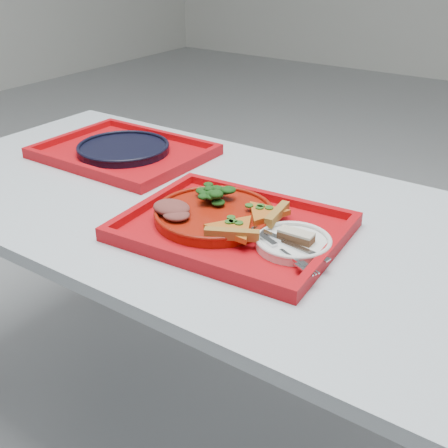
{
  "coord_description": "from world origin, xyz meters",
  "views": [
    {
      "loc": [
        0.73,
        -0.96,
        1.32
      ],
      "look_at": [
        0.14,
        -0.11,
        0.78
      ],
      "focal_mm": 45.0,
      "sensor_mm": 36.0,
      "label": 1
    }
  ],
  "objects_px": {
    "tray_far": "(124,154)",
    "dinner_plate": "(214,216)",
    "tray_main": "(233,230)",
    "navy_plate": "(123,149)",
    "dessert_bar": "(296,236)"
  },
  "relations": [
    {
      "from": "tray_far",
      "to": "dinner_plate",
      "type": "bearing_deg",
      "value": -23.23
    },
    {
      "from": "navy_plate",
      "to": "tray_main",
      "type": "bearing_deg",
      "value": -22.0
    },
    {
      "from": "dinner_plate",
      "to": "navy_plate",
      "type": "height_order",
      "value": "dinner_plate"
    },
    {
      "from": "tray_main",
      "to": "dinner_plate",
      "type": "distance_m",
      "value": 0.06
    },
    {
      "from": "navy_plate",
      "to": "dinner_plate",
      "type": "bearing_deg",
      "value": -23.3
    },
    {
      "from": "tray_far",
      "to": "dinner_plate",
      "type": "distance_m",
      "value": 0.5
    },
    {
      "from": "tray_far",
      "to": "navy_plate",
      "type": "distance_m",
      "value": 0.01
    },
    {
      "from": "tray_main",
      "to": "navy_plate",
      "type": "relative_size",
      "value": 1.73
    },
    {
      "from": "tray_far",
      "to": "dinner_plate",
      "type": "height_order",
      "value": "dinner_plate"
    },
    {
      "from": "dinner_plate",
      "to": "tray_far",
      "type": "bearing_deg",
      "value": 156.7
    },
    {
      "from": "dinner_plate",
      "to": "navy_plate",
      "type": "bearing_deg",
      "value": 156.7
    },
    {
      "from": "dinner_plate",
      "to": "dessert_bar",
      "type": "height_order",
      "value": "dessert_bar"
    },
    {
      "from": "tray_far",
      "to": "dessert_bar",
      "type": "relative_size",
      "value": 6.25
    },
    {
      "from": "navy_plate",
      "to": "dessert_bar",
      "type": "relative_size",
      "value": 3.61
    },
    {
      "from": "tray_main",
      "to": "tray_far",
      "type": "bearing_deg",
      "value": 153.86
    }
  ]
}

